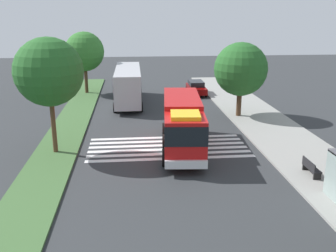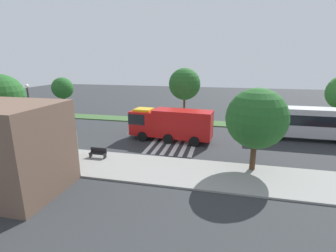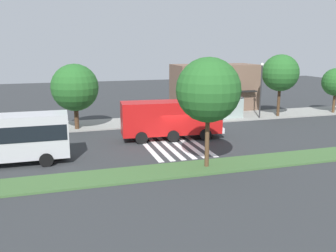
% 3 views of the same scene
% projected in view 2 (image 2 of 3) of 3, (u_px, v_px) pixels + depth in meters
% --- Properties ---
extents(ground_plane, '(120.00, 120.00, 0.00)m').
position_uv_depth(ground_plane, '(172.00, 138.00, 29.22)').
color(ground_plane, '#2D3033').
extents(sidewalk, '(60.00, 5.36, 0.14)m').
position_uv_depth(sidewalk, '(150.00, 168.00, 20.73)').
color(sidewalk, gray).
rests_on(sidewalk, ground_plane).
extents(median_strip, '(60.00, 3.00, 0.14)m').
position_uv_depth(median_strip, '(183.00, 122.00, 36.56)').
color(median_strip, '#3D6033').
rests_on(median_strip, ground_plane).
extents(crosswalk, '(4.95, 11.36, 0.01)m').
position_uv_depth(crosswalk, '(177.00, 138.00, 29.09)').
color(crosswalk, silver).
rests_on(crosswalk, ground_plane).
extents(fire_truck, '(9.65, 3.41, 3.57)m').
position_uv_depth(fire_truck, '(169.00, 123.00, 27.88)').
color(fire_truck, '#B71414').
rests_on(fire_truck, ground_plane).
extents(transit_bus, '(11.24, 2.92, 3.69)m').
position_uv_depth(transit_bus, '(307.00, 121.00, 28.07)').
color(transit_bus, '#B2B2B7').
rests_on(transit_bus, ground_plane).
extents(bus_stop_shelter, '(3.50, 1.40, 2.46)m').
position_uv_depth(bus_stop_shelter, '(58.00, 136.00, 23.37)').
color(bus_stop_shelter, '#4C4C51').
rests_on(bus_stop_shelter, sidewalk).
extents(bench_near_shelter, '(1.60, 0.50, 0.90)m').
position_uv_depth(bench_near_shelter, '(98.00, 153.00, 22.84)').
color(bench_near_shelter, black).
rests_on(bench_near_shelter, sidewalk).
extents(street_lamp, '(0.36, 0.36, 6.50)m').
position_uv_depth(street_lamp, '(30.00, 111.00, 24.52)').
color(street_lamp, '#2D2D30').
rests_on(street_lamp, sidewalk).
extents(sidewalk_tree_far_west, '(4.80, 4.80, 6.70)m').
position_uv_depth(sidewalk_tree_far_west, '(257.00, 119.00, 19.39)').
color(sidewalk_tree_far_west, '#47301E').
rests_on(sidewalk_tree_far_west, sidewalk).
extents(sidewalk_tree_west, '(4.39, 4.39, 7.46)m').
position_uv_depth(sidewalk_tree_west, '(1.00, 97.00, 24.38)').
color(sidewalk_tree_west, '#47301E').
rests_on(sidewalk_tree_west, sidewalk).
extents(median_tree_west, '(4.50, 4.50, 7.74)m').
position_uv_depth(median_tree_west, '(185.00, 84.00, 35.13)').
color(median_tree_west, '#513823').
rests_on(median_tree_west, median_strip).
extents(median_tree_center, '(3.39, 3.39, 6.14)m').
position_uv_depth(median_tree_center, '(63.00, 88.00, 39.72)').
color(median_tree_center, '#513823').
rests_on(median_tree_center, median_strip).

